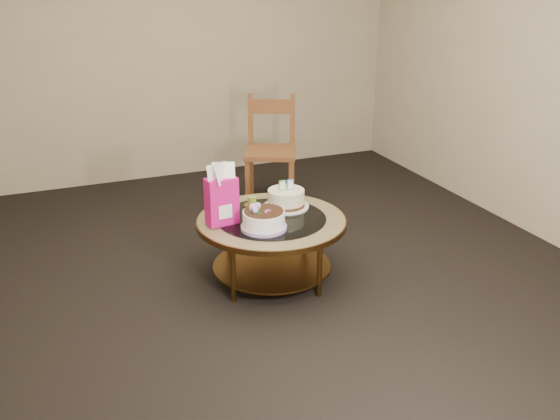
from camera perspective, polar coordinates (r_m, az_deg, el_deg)
name	(u,v)px	position (r m, az deg, el deg)	size (l,w,h in m)	color
ground	(272,278)	(4.41, -0.75, -6.23)	(5.00, 5.00, 0.00)	black
room_walls	(271,54)	(3.92, -0.86, 14.05)	(4.52, 5.02, 2.61)	#B9A68C
coffee_table	(272,229)	(4.24, -0.78, -1.72)	(1.02, 1.02, 0.46)	brown
decorated_cake	(264,221)	(4.02, -1.52, -0.98)	(0.30, 0.30, 0.17)	#B292CE
cream_cake	(286,199)	(4.37, 0.56, 1.03)	(0.32, 0.32, 0.20)	white
gift_bag	(221,195)	(4.07, -5.37, 1.40)	(0.22, 0.17, 0.41)	#E6158D
pillar_candle	(252,203)	(4.39, -2.56, 0.61)	(0.11, 0.11, 0.09)	#EECC62
dining_chair	(271,150)	(5.63, -0.86, 5.53)	(0.59, 0.59, 0.97)	brown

